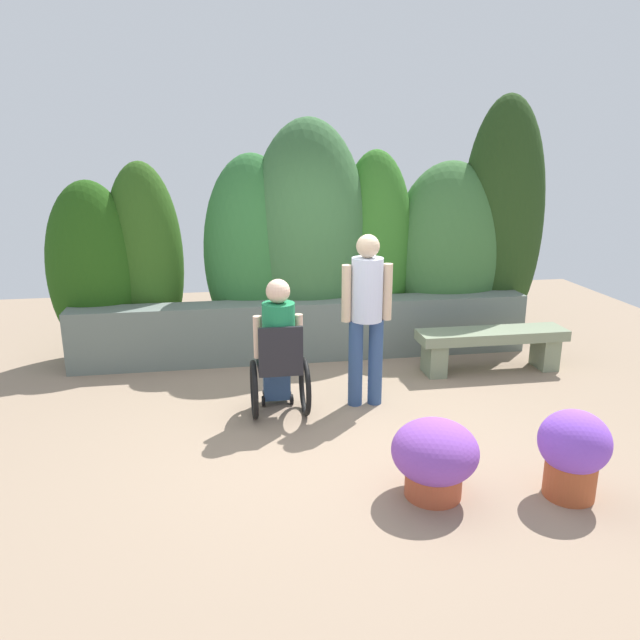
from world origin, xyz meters
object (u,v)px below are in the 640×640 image
object	(u,v)px
person_standing_companion	(367,309)
flower_pot_terracotta_by_wall	(573,451)
person_in_wheelchair	(279,352)
stone_bench	(491,343)
flower_pot_purple_near	(435,457)

from	to	relation	value
person_standing_companion	flower_pot_terracotta_by_wall	bearing A→B (deg)	-75.64
person_standing_companion	flower_pot_terracotta_by_wall	world-z (taller)	person_standing_companion
person_in_wheelchair	flower_pot_terracotta_by_wall	world-z (taller)	person_in_wheelchair
stone_bench	person_in_wheelchair	xyz separation A→B (m)	(-2.49, -0.78, 0.29)
stone_bench	person_in_wheelchair	size ratio (longest dim) A/B	1.28
person_in_wheelchair	flower_pot_terracotta_by_wall	size ratio (longest dim) A/B	2.01
person_in_wheelchair	flower_pot_terracotta_by_wall	bearing A→B (deg)	-42.38
person_standing_companion	flower_pot_purple_near	size ratio (longest dim) A/B	2.68
person_in_wheelchair	flower_pot_purple_near	bearing A→B (deg)	-58.99
person_in_wheelchair	person_standing_companion	xyz separation A→B (m)	(0.86, 0.11, 0.35)
person_standing_companion	flower_pot_terracotta_by_wall	xyz separation A→B (m)	(1.09, -1.87, -0.61)
person_standing_companion	person_in_wheelchair	bearing A→B (deg)	171.29
person_standing_companion	stone_bench	bearing A→B (deg)	6.77
person_in_wheelchair	person_standing_companion	distance (m)	0.93
person_standing_companion	flower_pot_terracotta_by_wall	size ratio (longest dim) A/B	2.55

